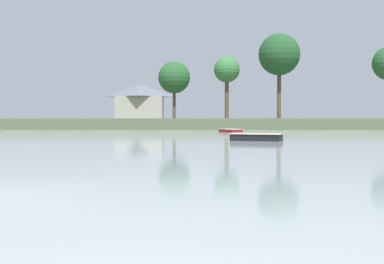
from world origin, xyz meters
TOP-DOWN VIEW (x-y plane):
  - far_shore_bank at (0.00, 84.31)m, footprint 206.94×54.78m
  - dinghy_black at (9.25, 26.36)m, footprint 4.09×2.89m
  - dinghy_maroon at (8.76, 47.74)m, footprint 2.84×3.65m
  - shore_tree_center at (18.06, 71.05)m, footprint 6.72×6.72m
  - shore_tree_inland_a at (9.73, 73.43)m, footprint 4.31×4.31m
  - shore_tree_inland_c at (0.86, 75.11)m, footprint 5.44×5.44m
  - cottage_near_water at (-7.62, 97.10)m, footprint 10.74×6.49m

SIDE VIEW (x-z plane):
  - dinghy_maroon at x=8.76m, z-range -0.12..0.37m
  - dinghy_black at x=9.25m, z-range -0.19..0.54m
  - far_shore_bank at x=0.00m, z-range 0.00..1.53m
  - cottage_near_water at x=-7.62m, z-range 1.66..8.87m
  - shore_tree_inland_c at x=0.86m, z-range 3.62..13.32m
  - shore_tree_inland_a at x=9.73m, z-range 4.35..14.64m
  - shore_tree_center at x=18.06m, z-range 4.95..18.64m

